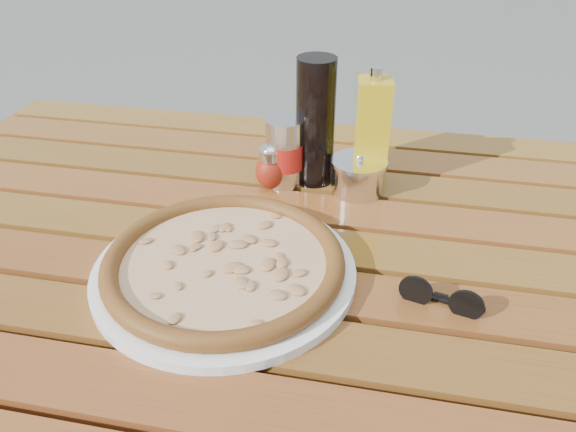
% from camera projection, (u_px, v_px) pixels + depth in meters
% --- Properties ---
extents(table, '(1.40, 0.90, 0.75)m').
position_uv_depth(table, '(286.00, 279.00, 0.89)').
color(table, '#37190C').
rests_on(table, ground).
extents(plate, '(0.40, 0.40, 0.01)m').
position_uv_depth(plate, '(225.00, 271.00, 0.77)').
color(plate, white).
rests_on(plate, table).
extents(pizza, '(0.40, 0.40, 0.03)m').
position_uv_depth(pizza, '(224.00, 262.00, 0.76)').
color(pizza, '#F9E0B2').
rests_on(pizza, plate).
extents(pepper_shaker, '(0.07, 0.07, 0.08)m').
position_uv_depth(pepper_shaker, '(271.00, 167.00, 0.96)').
color(pepper_shaker, '#A32712').
rests_on(pepper_shaker, table).
extents(oregano_shaker, '(0.06, 0.06, 0.08)m').
position_uv_depth(oregano_shaker, '(284.00, 161.00, 0.98)').
color(oregano_shaker, '#3A421A').
rests_on(oregano_shaker, table).
extents(dark_bottle, '(0.07, 0.07, 0.22)m').
position_uv_depth(dark_bottle, '(315.00, 122.00, 0.94)').
color(dark_bottle, black).
rests_on(dark_bottle, table).
extents(soda_can, '(0.08, 0.08, 0.12)m').
position_uv_depth(soda_can, '(285.00, 152.00, 0.96)').
color(soda_can, silver).
rests_on(soda_can, table).
extents(olive_oil_cruet, '(0.06, 0.06, 0.21)m').
position_uv_depth(olive_oil_cruet, '(371.00, 134.00, 0.94)').
color(olive_oil_cruet, gold).
rests_on(olive_oil_cruet, table).
extents(parmesan_tin, '(0.13, 0.13, 0.07)m').
position_uv_depth(parmesan_tin, '(358.00, 175.00, 0.95)').
color(parmesan_tin, silver).
rests_on(parmesan_tin, table).
extents(sunglasses, '(0.11, 0.04, 0.04)m').
position_uv_depth(sunglasses, '(441.00, 298.00, 0.71)').
color(sunglasses, black).
rests_on(sunglasses, table).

